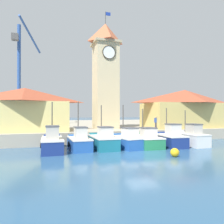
{
  "coord_description": "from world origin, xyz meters",
  "views": [
    {
      "loc": [
        -7.92,
        -16.52,
        3.36
      ],
      "look_at": [
        0.12,
        8.32,
        3.5
      ],
      "focal_mm": 35.0,
      "sensor_mm": 36.0,
      "label": 1
    }
  ],
  "objects_px": {
    "fishing_boat_left_outer": "(79,142)",
    "port_crane_near": "(20,85)",
    "fishing_boat_mid_right": "(169,139)",
    "dock_worker_near_tower": "(156,123)",
    "fishing_boat_right_inner": "(189,138)",
    "fishing_boat_far_left": "(52,143)",
    "warehouse_left": "(25,109)",
    "mooring_buoy": "(175,152)",
    "fishing_boat_left_inner": "(103,141)",
    "clock_tower": "(105,73)",
    "fishing_boat_center": "(145,140)",
    "fishing_boat_mid_left": "(126,140)",
    "warehouse_right": "(185,108)"
  },
  "relations": [
    {
      "from": "fishing_boat_far_left",
      "to": "warehouse_left",
      "type": "relative_size",
      "value": 0.48
    },
    {
      "from": "fishing_boat_far_left",
      "to": "fishing_boat_mid_right",
      "type": "bearing_deg",
      "value": -2.47
    },
    {
      "from": "fishing_boat_mid_right",
      "to": "fishing_boat_mid_left",
      "type": "bearing_deg",
      "value": 173.64
    },
    {
      "from": "warehouse_left",
      "to": "port_crane_near",
      "type": "relative_size",
      "value": 0.54
    },
    {
      "from": "fishing_boat_mid_right",
      "to": "dock_worker_near_tower",
      "type": "bearing_deg",
      "value": 75.85
    },
    {
      "from": "clock_tower",
      "to": "port_crane_near",
      "type": "height_order",
      "value": "port_crane_near"
    },
    {
      "from": "fishing_boat_left_outer",
      "to": "fishing_boat_center",
      "type": "relative_size",
      "value": 0.86
    },
    {
      "from": "fishing_boat_left_inner",
      "to": "mooring_buoy",
      "type": "bearing_deg",
      "value": -53.21
    },
    {
      "from": "mooring_buoy",
      "to": "fishing_boat_far_left",
      "type": "bearing_deg",
      "value": 149.16
    },
    {
      "from": "warehouse_left",
      "to": "mooring_buoy",
      "type": "bearing_deg",
      "value": -46.5
    },
    {
      "from": "fishing_boat_center",
      "to": "warehouse_left",
      "type": "relative_size",
      "value": 0.53
    },
    {
      "from": "fishing_boat_mid_left",
      "to": "warehouse_left",
      "type": "relative_size",
      "value": 0.47
    },
    {
      "from": "fishing_boat_far_left",
      "to": "fishing_boat_right_inner",
      "type": "distance_m",
      "value": 13.88
    },
    {
      "from": "fishing_boat_mid_right",
      "to": "fishing_boat_right_inner",
      "type": "distance_m",
      "value": 2.37
    },
    {
      "from": "clock_tower",
      "to": "port_crane_near",
      "type": "xyz_separation_m",
      "value": [
        -11.54,
        10.57,
        -0.8
      ]
    },
    {
      "from": "fishing_boat_left_inner",
      "to": "clock_tower",
      "type": "xyz_separation_m",
      "value": [
        2.57,
        7.97,
        8.02
      ]
    },
    {
      "from": "port_crane_near",
      "to": "fishing_boat_left_inner",
      "type": "bearing_deg",
      "value": -64.17
    },
    {
      "from": "fishing_boat_center",
      "to": "warehouse_right",
      "type": "distance_m",
      "value": 11.97
    },
    {
      "from": "fishing_boat_far_left",
      "to": "dock_worker_near_tower",
      "type": "xyz_separation_m",
      "value": [
        12.77,
        4.55,
        1.4
      ]
    },
    {
      "from": "fishing_boat_left_outer",
      "to": "port_crane_near",
      "type": "xyz_separation_m",
      "value": [
        -6.7,
        18.47,
        7.24
      ]
    },
    {
      "from": "mooring_buoy",
      "to": "fishing_boat_mid_right",
      "type": "bearing_deg",
      "value": 61.39
    },
    {
      "from": "fishing_boat_left_inner",
      "to": "fishing_boat_mid_right",
      "type": "xyz_separation_m",
      "value": [
        6.8,
        -0.78,
        0.04
      ]
    },
    {
      "from": "fishing_boat_far_left",
      "to": "dock_worker_near_tower",
      "type": "distance_m",
      "value": 13.63
    },
    {
      "from": "fishing_boat_left_inner",
      "to": "fishing_boat_mid_right",
      "type": "relative_size",
      "value": 1.05
    },
    {
      "from": "fishing_boat_left_outer",
      "to": "warehouse_left",
      "type": "bearing_deg",
      "value": 128.1
    },
    {
      "from": "fishing_boat_mid_left",
      "to": "dock_worker_near_tower",
      "type": "distance_m",
      "value": 7.52
    },
    {
      "from": "fishing_boat_left_outer",
      "to": "mooring_buoy",
      "type": "bearing_deg",
      "value": -41.26
    },
    {
      "from": "fishing_boat_mid_left",
      "to": "fishing_boat_mid_right",
      "type": "relative_size",
      "value": 1.04
    },
    {
      "from": "fishing_boat_far_left",
      "to": "warehouse_left",
      "type": "xyz_separation_m",
      "value": [
        -2.7,
        6.9,
        3.07
      ]
    },
    {
      "from": "fishing_boat_left_inner",
      "to": "clock_tower",
      "type": "bearing_deg",
      "value": 72.16
    },
    {
      "from": "fishing_boat_mid_left",
      "to": "fishing_boat_far_left",
      "type": "bearing_deg",
      "value": -179.92
    },
    {
      "from": "port_crane_near",
      "to": "mooring_buoy",
      "type": "xyz_separation_m",
      "value": [
        13.15,
        -24.13,
        -7.63
      ]
    },
    {
      "from": "fishing_boat_mid_right",
      "to": "clock_tower",
      "type": "distance_m",
      "value": 12.58
    },
    {
      "from": "fishing_boat_far_left",
      "to": "warehouse_right",
      "type": "height_order",
      "value": "warehouse_right"
    },
    {
      "from": "fishing_boat_right_inner",
      "to": "warehouse_right",
      "type": "bearing_deg",
      "value": 56.27
    },
    {
      "from": "fishing_boat_left_inner",
      "to": "warehouse_left",
      "type": "distance_m",
      "value": 10.41
    },
    {
      "from": "port_crane_near",
      "to": "fishing_boat_far_left",
      "type": "bearing_deg",
      "value": -77.22
    },
    {
      "from": "fishing_boat_left_inner",
      "to": "warehouse_right",
      "type": "bearing_deg",
      "value": 24.4
    },
    {
      "from": "dock_worker_near_tower",
      "to": "fishing_boat_mid_left",
      "type": "bearing_deg",
      "value": -142.02
    },
    {
      "from": "fishing_boat_left_inner",
      "to": "fishing_boat_center",
      "type": "bearing_deg",
      "value": -1.82
    },
    {
      "from": "fishing_boat_far_left",
      "to": "mooring_buoy",
      "type": "bearing_deg",
      "value": -30.84
    },
    {
      "from": "warehouse_left",
      "to": "fishing_boat_mid_right",
      "type": "bearing_deg",
      "value": -27.52
    },
    {
      "from": "fishing_boat_far_left",
      "to": "clock_tower",
      "type": "relative_size",
      "value": 0.3
    },
    {
      "from": "fishing_boat_center",
      "to": "clock_tower",
      "type": "height_order",
      "value": "clock_tower"
    },
    {
      "from": "warehouse_left",
      "to": "clock_tower",
      "type": "bearing_deg",
      "value": 7.72
    },
    {
      "from": "fishing_boat_left_outer",
      "to": "fishing_boat_far_left",
      "type": "bearing_deg",
      "value": -171.72
    },
    {
      "from": "fishing_boat_far_left",
      "to": "warehouse_right",
      "type": "xyz_separation_m",
      "value": [
        18.59,
        6.58,
        3.29
      ]
    },
    {
      "from": "warehouse_left",
      "to": "mooring_buoy",
      "type": "xyz_separation_m",
      "value": [
        11.58,
        -12.21,
        -3.52
      ]
    },
    {
      "from": "fishing_boat_left_inner",
      "to": "mooring_buoy",
      "type": "relative_size",
      "value": 6.99
    },
    {
      "from": "fishing_boat_center",
      "to": "fishing_boat_mid_right",
      "type": "distance_m",
      "value": 2.5
    }
  ]
}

